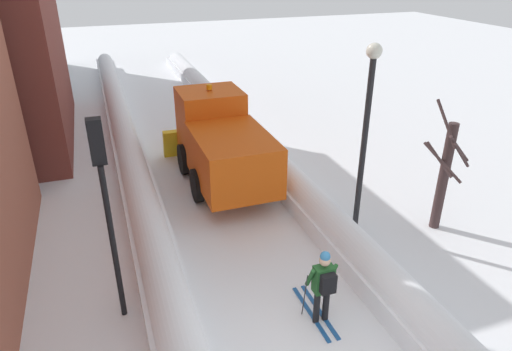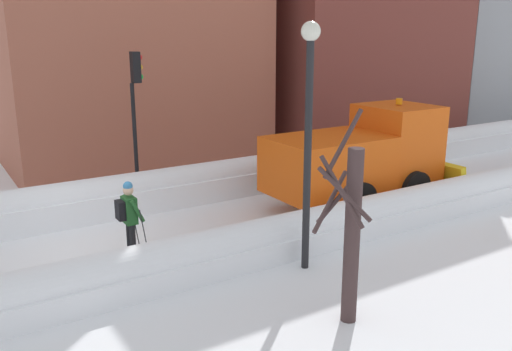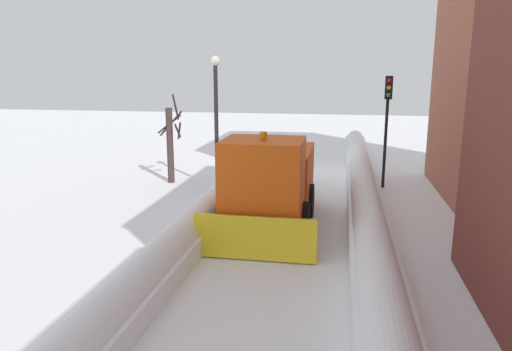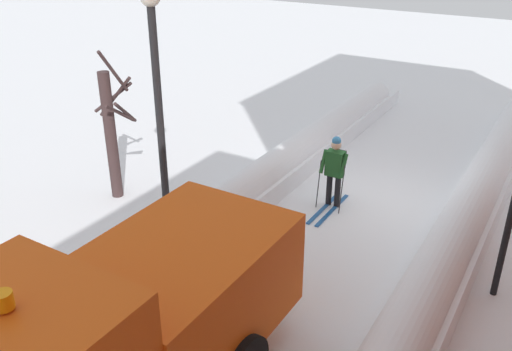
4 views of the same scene
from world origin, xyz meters
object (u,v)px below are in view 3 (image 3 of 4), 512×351
at_px(traffic_light_pole, 387,111).
at_px(bare_tree_near, 171,142).
at_px(street_lamp, 216,106).
at_px(skier, 290,154).
at_px(plow_truck, 270,179).

distance_m(traffic_light_pole, bare_tree_near, 9.02).
xyz_separation_m(street_lamp, bare_tree_near, (2.21, -0.74, -1.61)).
bearing_deg(skier, bare_tree_near, 25.39).
distance_m(skier, street_lamp, 4.67).
bearing_deg(traffic_light_pole, street_lamp, 10.99).
height_order(skier, street_lamp, street_lamp).
xyz_separation_m(plow_truck, street_lamp, (2.81, -4.26, 1.86)).
bearing_deg(street_lamp, bare_tree_near, -18.46).
bearing_deg(skier, plow_truck, 91.24).
distance_m(plow_truck, street_lamp, 5.43).
bearing_deg(traffic_light_pole, skier, -23.57).
height_order(plow_truck, traffic_light_pole, traffic_light_pole).
bearing_deg(skier, street_lamp, 48.95).
xyz_separation_m(skier, street_lamp, (2.65, 3.05, 2.34)).
height_order(traffic_light_pole, street_lamp, street_lamp).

